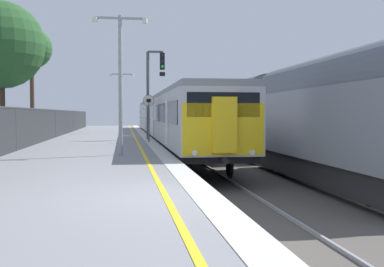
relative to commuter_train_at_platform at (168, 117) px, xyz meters
The scene contains 8 objects.
ground 25.96m from the commuter_train_at_platform, 88.79° to the right, with size 17.40×110.00×1.21m.
commuter_train_at_platform is the anchor object (origin of this frame).
freight_train_adjacent_track 12.75m from the commuter_train_at_platform, 71.69° to the right, with size 2.60×25.57×4.48m.
signal_gantry 6.46m from the commuter_train_at_platform, 103.95° to the right, with size 1.10×0.24×5.24m.
speed_limit_sign 8.84m from the commuter_train_at_platform, 102.07° to the right, with size 0.59×0.08×2.53m.
platform_lamp_mid 17.17m from the commuter_train_at_platform, 101.14° to the right, with size 2.00×0.20×5.11m.
platform_lamp_far 6.38m from the commuter_train_at_platform, 122.39° to the left, with size 2.00×0.20×4.85m.
background_tree_left 11.05m from the commuter_train_at_platform, 169.62° to the left, with size 2.95×3.01×7.76m.
Camera 1 is at (-1.12, -8.93, 1.52)m, focal length 45.56 mm.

